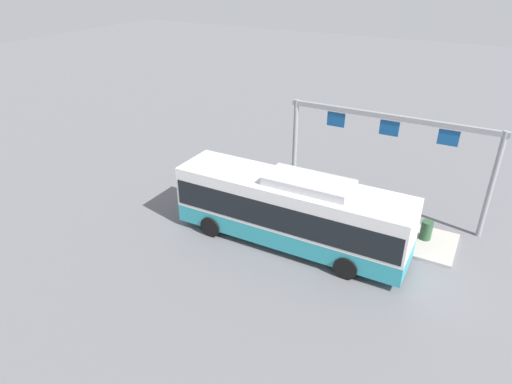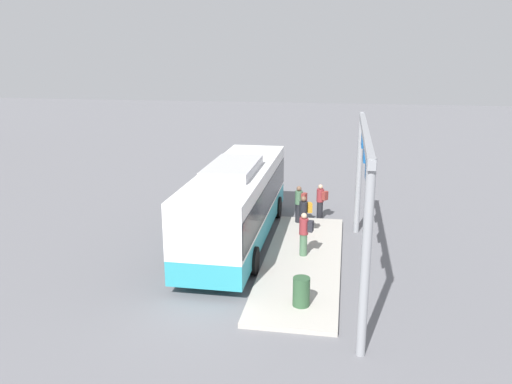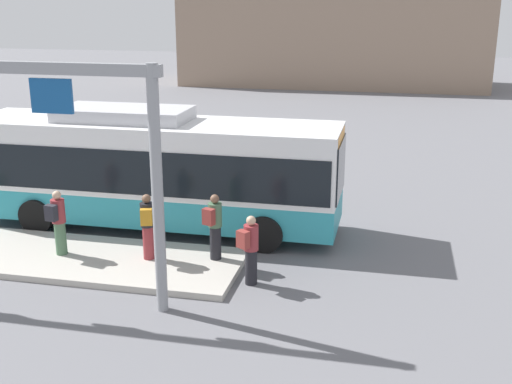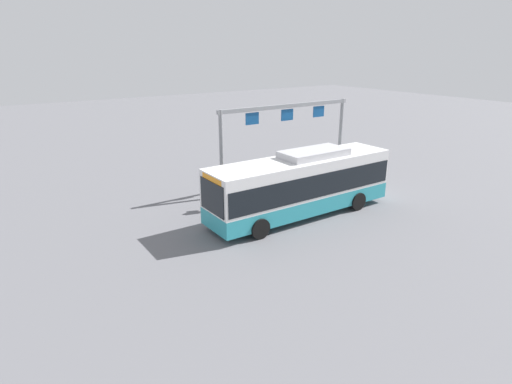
{
  "view_description": "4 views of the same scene",
  "coord_description": "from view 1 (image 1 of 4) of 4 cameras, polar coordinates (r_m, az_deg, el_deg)",
  "views": [
    {
      "loc": [
        -6.95,
        15.85,
        11.73
      ],
      "look_at": [
        2.04,
        -0.56,
        1.86
      ],
      "focal_mm": 31.63,
      "sensor_mm": 36.0,
      "label": 1
    },
    {
      "loc": [
        -19.7,
        -4.2,
        7.6
      ],
      "look_at": [
        3.48,
        -0.16,
        1.19
      ],
      "focal_mm": 36.35,
      "sensor_mm": 36.0,
      "label": 2
    },
    {
      "loc": [
        6.61,
        -16.38,
        6.38
      ],
      "look_at": [
        3.3,
        -1.41,
        1.69
      ],
      "focal_mm": 44.64,
      "sensor_mm": 36.0,
      "label": 3
    },
    {
      "loc": [
        13.72,
        16.02,
        8.49
      ],
      "look_at": [
        2.22,
        -0.96,
        1.44
      ],
      "focal_mm": 29.55,
      "sensor_mm": 36.0,
      "label": 4
    }
  ],
  "objects": [
    {
      "name": "platform_curb",
      "position": [
        22.61,
        11.49,
        -3.82
      ],
      "size": [
        10.0,
        2.8,
        0.16
      ],
      "primitive_type": "cube",
      "color": "#B2ADA3",
      "rests_on": "ground"
    },
    {
      "name": "bus_main",
      "position": [
        19.95,
        4.39,
        -2.09
      ],
      "size": [
        10.59,
        2.72,
        3.46
      ],
      "rotation": [
        0.0,
        0.0,
        0.0
      ],
      "color": "teal",
      "rests_on": "ground"
    },
    {
      "name": "person_waiting_mid",
      "position": [
        22.74,
        5.17,
        -0.31
      ],
      "size": [
        0.45,
        0.59,
        1.67
      ],
      "rotation": [
        0.0,
        0.0,
        1.88
      ],
      "color": "maroon",
      "rests_on": "platform_curb"
    },
    {
      "name": "platform_sign_gantry",
      "position": [
        22.55,
        16.26,
        6.06
      ],
      "size": [
        9.98,
        0.24,
        5.2
      ],
      "color": "gray",
      "rests_on": "ground"
    },
    {
      "name": "ground_plane",
      "position": [
        20.91,
        4.2,
        -6.39
      ],
      "size": [
        120.0,
        120.0,
        0.0
      ],
      "primitive_type": "plane",
      "color": "slate"
    },
    {
      "name": "person_waiting_far",
      "position": [
        22.24,
        10.77,
        -1.42
      ],
      "size": [
        0.39,
        0.56,
        1.67
      ],
      "rotation": [
        0.0,
        0.0,
        1.41
      ],
      "color": "#476B4C",
      "rests_on": "platform_curb"
    },
    {
      "name": "person_boarding",
      "position": [
        23.07,
        1.19,
        0.24
      ],
      "size": [
        0.47,
        0.59,
        1.67
      ],
      "rotation": [
        0.0,
        0.0,
        1.23
      ],
      "color": "black",
      "rests_on": "platform_curb"
    },
    {
      "name": "trash_bin",
      "position": [
        22.03,
        20.74,
        -4.52
      ],
      "size": [
        0.52,
        0.52,
        0.9
      ],
      "primitive_type": "cylinder",
      "color": "#2D5133",
      "rests_on": "platform_curb"
    },
    {
      "name": "person_waiting_near",
      "position": [
        24.31,
        -0.14,
        1.34
      ],
      "size": [
        0.53,
        0.61,
        1.67
      ],
      "rotation": [
        0.0,
        0.0,
        1.03
      ],
      "color": "black",
      "rests_on": "ground"
    }
  ]
}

